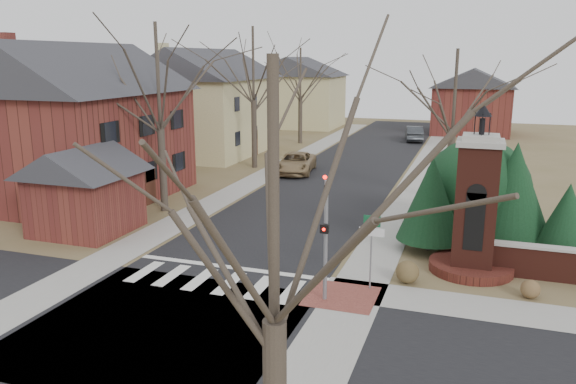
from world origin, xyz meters
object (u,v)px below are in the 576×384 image
at_px(traffic_signal_pole, 326,228).
at_px(pickup_truck, 296,163).
at_px(distant_car, 414,133).
at_px(sign_post, 371,237).
at_px(brick_gate_monument, 475,218).

bearing_deg(traffic_signal_pole, pickup_truck, 110.60).
bearing_deg(distant_car, traffic_signal_pole, 82.21).
bearing_deg(pickup_truck, distant_car, 63.60).
distance_m(traffic_signal_pole, sign_post, 2.02).
relative_size(traffic_signal_pole, pickup_truck, 0.87).
distance_m(sign_post, distant_car, 38.17).
distance_m(sign_post, brick_gate_monument, 4.55).
height_order(traffic_signal_pole, distant_car, traffic_signal_pole).
relative_size(traffic_signal_pole, brick_gate_monument, 0.69).
distance_m(pickup_truck, distant_car, 19.98).
relative_size(brick_gate_monument, pickup_truck, 1.25).
bearing_deg(pickup_truck, sign_post, -72.98).
bearing_deg(distant_car, brick_gate_monument, 90.06).
height_order(traffic_signal_pole, brick_gate_monument, brick_gate_monument).
xyz_separation_m(sign_post, brick_gate_monument, (3.41, 3.01, 0.22)).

